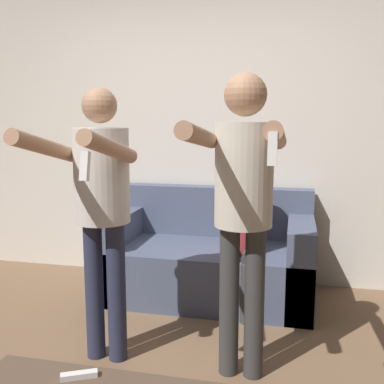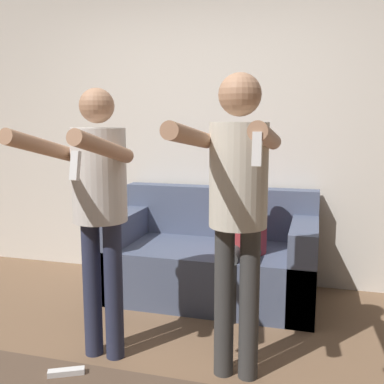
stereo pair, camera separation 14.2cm
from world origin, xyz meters
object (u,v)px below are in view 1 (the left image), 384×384
(remote_far, at_px, (79,375))
(person_seated, at_px, (244,228))
(person_standing_left, at_px, (101,195))
(person_standing_right, at_px, (243,192))
(couch, at_px, (208,260))

(remote_far, bearing_deg, person_seated, 74.26)
(person_standing_left, relative_size, person_standing_right, 0.96)
(person_standing_left, height_order, person_standing_right, person_standing_right)
(person_standing_left, relative_size, person_seated, 1.40)
(person_standing_right, relative_size, person_seated, 1.45)
(couch, xyz_separation_m, remote_far, (-0.17, -1.91, 0.09))
(couch, bearing_deg, remote_far, -95.23)
(couch, distance_m, person_standing_right, 1.43)
(person_seated, bearing_deg, couch, 148.18)
(couch, distance_m, remote_far, 1.92)
(person_standing_right, bearing_deg, remote_far, -127.11)
(person_standing_left, bearing_deg, couch, 70.36)
(person_standing_left, distance_m, remote_far, 1.02)
(remote_far, bearing_deg, couch, 84.77)
(couch, bearing_deg, person_standing_left, -109.64)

